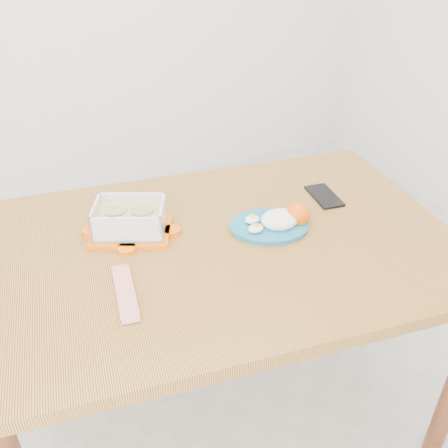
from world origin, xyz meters
name	(u,v)px	position (x,y,z in m)	size (l,w,h in m)	color
ground	(230,380)	(0.00, 0.00, 0.00)	(3.50, 3.50, 0.00)	#B7B7B2
dining_table	(224,263)	(-0.06, -0.08, 0.67)	(1.49, 1.10, 0.75)	#AF7F31
food_container	(130,219)	(-0.30, 0.07, 0.80)	(0.29, 0.26, 0.10)	#FF5E07
orange_fruit	(298,214)	(0.18, -0.10, 0.79)	(0.08, 0.08, 0.08)	#EC4104
rice_plate	(272,222)	(0.10, -0.09, 0.77)	(0.31, 0.31, 0.06)	#186186
candy_bar	(125,291)	(-0.40, -0.19, 0.76)	(0.19, 0.05, 0.02)	red
smartphone	(324,196)	(0.35, 0.00, 0.75)	(0.08, 0.16, 0.01)	black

